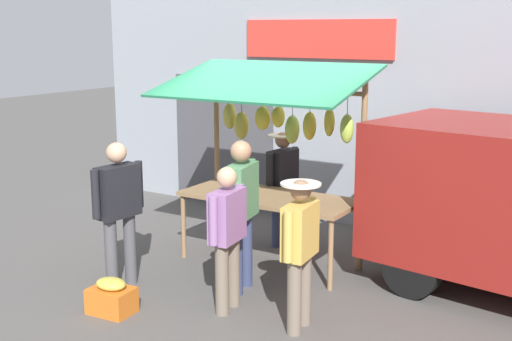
{
  "coord_description": "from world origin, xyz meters",
  "views": [
    {
      "loc": [
        -4.05,
        6.83,
        2.9
      ],
      "look_at": [
        0.0,
        0.3,
        1.25
      ],
      "focal_mm": 46.53,
      "sensor_mm": 36.0,
      "label": 1
    }
  ],
  "objects_px": {
    "market_stall": "(270,139)",
    "shopper_in_striped_shirt": "(241,204)",
    "vendor_with_sunhat": "(283,180)",
    "shopper_with_ponytail": "(300,244)",
    "produce_crate_side": "(112,297)",
    "shopper_with_shopping_bag": "(227,230)",
    "shopper_in_grey_tee": "(119,204)"
  },
  "relations": [
    {
      "from": "shopper_with_shopping_bag",
      "to": "shopper_in_grey_tee",
      "type": "bearing_deg",
      "value": 87.84
    },
    {
      "from": "vendor_with_sunhat",
      "to": "shopper_in_grey_tee",
      "type": "distance_m",
      "value": 2.43
    },
    {
      "from": "vendor_with_sunhat",
      "to": "shopper_with_shopping_bag",
      "type": "xyz_separation_m",
      "value": [
        -0.59,
        2.19,
        -0.03
      ]
    },
    {
      "from": "shopper_in_grey_tee",
      "to": "shopper_in_striped_shirt",
      "type": "xyz_separation_m",
      "value": [
        -1.23,
        -0.63,
        0.03
      ]
    },
    {
      "from": "shopper_in_striped_shirt",
      "to": "produce_crate_side",
      "type": "xyz_separation_m",
      "value": [
        0.81,
        1.24,
        -0.83
      ]
    },
    {
      "from": "shopper_with_ponytail",
      "to": "shopper_with_shopping_bag",
      "type": "relative_size",
      "value": 0.98
    },
    {
      "from": "shopper_in_grey_tee",
      "to": "vendor_with_sunhat",
      "type": "bearing_deg",
      "value": -12.92
    },
    {
      "from": "vendor_with_sunhat",
      "to": "shopper_with_shopping_bag",
      "type": "height_order",
      "value": "vendor_with_sunhat"
    },
    {
      "from": "market_stall",
      "to": "vendor_with_sunhat",
      "type": "distance_m",
      "value": 0.96
    },
    {
      "from": "shopper_with_shopping_bag",
      "to": "shopper_with_ponytail",
      "type": "bearing_deg",
      "value": -96.84
    },
    {
      "from": "market_stall",
      "to": "shopper_in_striped_shirt",
      "type": "distance_m",
      "value": 1.16
    },
    {
      "from": "vendor_with_sunhat",
      "to": "shopper_in_grey_tee",
      "type": "relative_size",
      "value": 0.93
    },
    {
      "from": "shopper_in_grey_tee",
      "to": "shopper_with_shopping_bag",
      "type": "xyz_separation_m",
      "value": [
        -1.4,
        -0.1,
        -0.1
      ]
    },
    {
      "from": "vendor_with_sunhat",
      "to": "market_stall",
      "type": "bearing_deg",
      "value": 21.13
    },
    {
      "from": "shopper_with_ponytail",
      "to": "shopper_in_striped_shirt",
      "type": "relative_size",
      "value": 0.88
    },
    {
      "from": "shopper_in_grey_tee",
      "to": "shopper_with_ponytail",
      "type": "xyz_separation_m",
      "value": [
        -2.25,
        -0.09,
        -0.1
      ]
    },
    {
      "from": "shopper_with_shopping_bag",
      "to": "shopper_in_striped_shirt",
      "type": "distance_m",
      "value": 0.58
    },
    {
      "from": "vendor_with_sunhat",
      "to": "shopper_with_shopping_bag",
      "type": "distance_m",
      "value": 2.27
    },
    {
      "from": "produce_crate_side",
      "to": "shopper_in_striped_shirt",
      "type": "bearing_deg",
      "value": -123.13
    },
    {
      "from": "vendor_with_sunhat",
      "to": "shopper_in_striped_shirt",
      "type": "bearing_deg",
      "value": 19.05
    },
    {
      "from": "market_stall",
      "to": "shopper_with_ponytail",
      "type": "height_order",
      "value": "market_stall"
    },
    {
      "from": "shopper_in_grey_tee",
      "to": "shopper_in_striped_shirt",
      "type": "relative_size",
      "value": 0.98
    },
    {
      "from": "shopper_in_striped_shirt",
      "to": "produce_crate_side",
      "type": "distance_m",
      "value": 1.69
    },
    {
      "from": "shopper_in_striped_shirt",
      "to": "produce_crate_side",
      "type": "height_order",
      "value": "shopper_in_striped_shirt"
    },
    {
      "from": "market_stall",
      "to": "vendor_with_sunhat",
      "type": "relative_size",
      "value": 1.61
    },
    {
      "from": "market_stall",
      "to": "shopper_with_ponytail",
      "type": "distance_m",
      "value": 2.09
    },
    {
      "from": "vendor_with_sunhat",
      "to": "shopper_with_ponytail",
      "type": "bearing_deg",
      "value": 38.17
    },
    {
      "from": "shopper_in_striped_shirt",
      "to": "shopper_with_ponytail",
      "type": "bearing_deg",
      "value": -128.23
    },
    {
      "from": "vendor_with_sunhat",
      "to": "shopper_in_grey_tee",
      "type": "xyz_separation_m",
      "value": [
        0.81,
        2.29,
        0.07
      ]
    },
    {
      "from": "shopper_with_ponytail",
      "to": "shopper_with_shopping_bag",
      "type": "height_order",
      "value": "shopper_with_shopping_bag"
    },
    {
      "from": "market_stall",
      "to": "vendor_with_sunhat",
      "type": "height_order",
      "value": "market_stall"
    },
    {
      "from": "vendor_with_sunhat",
      "to": "shopper_in_grey_tee",
      "type": "height_order",
      "value": "shopper_in_grey_tee"
    }
  ]
}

